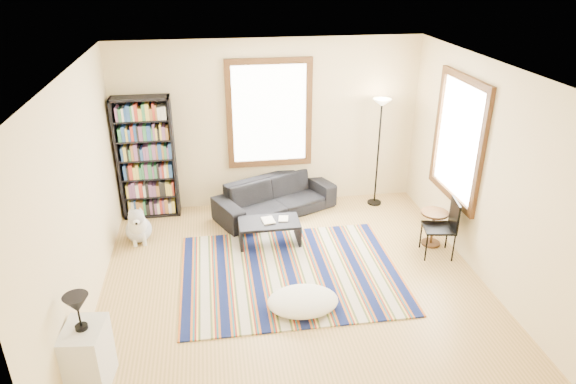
{
  "coord_description": "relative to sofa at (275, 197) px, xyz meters",
  "views": [
    {
      "loc": [
        -0.95,
        -5.58,
        3.96
      ],
      "look_at": [
        0.0,
        0.5,
        1.1
      ],
      "focal_mm": 32.0,
      "sensor_mm": 36.0,
      "label": 1
    }
  ],
  "objects": [
    {
      "name": "floor",
      "position": [
        -0.03,
        -2.05,
        -0.34
      ],
      "size": [
        5.0,
        5.0,
        0.1
      ],
      "primitive_type": "cube",
      "color": "tan",
      "rests_on": "ground"
    },
    {
      "name": "ceiling",
      "position": [
        -0.03,
        -2.05,
        2.56
      ],
      "size": [
        5.0,
        5.0,
        0.1
      ],
      "primitive_type": "cube",
      "color": "white",
      "rests_on": "floor"
    },
    {
      "name": "wall_back",
      "position": [
        -0.03,
        0.5,
        1.11
      ],
      "size": [
        5.0,
        0.1,
        2.8
      ],
      "primitive_type": "cube",
      "color": "beige",
      "rests_on": "floor"
    },
    {
      "name": "wall_front",
      "position": [
        -0.03,
        -4.6,
        1.11
      ],
      "size": [
        5.0,
        0.1,
        2.8
      ],
      "primitive_type": "cube",
      "color": "beige",
      "rests_on": "floor"
    },
    {
      "name": "wall_left",
      "position": [
        -2.58,
        -2.05,
        1.11
      ],
      "size": [
        0.1,
        5.0,
        2.8
      ],
      "primitive_type": "cube",
      "color": "beige",
      "rests_on": "floor"
    },
    {
      "name": "wall_right",
      "position": [
        2.52,
        -2.05,
        1.11
      ],
      "size": [
        0.1,
        5.0,
        2.8
      ],
      "primitive_type": "cube",
      "color": "beige",
      "rests_on": "floor"
    },
    {
      "name": "window_back",
      "position": [
        -0.03,
        0.42,
        1.31
      ],
      "size": [
        1.2,
        0.06,
        1.6
      ],
      "primitive_type": "cube",
      "color": "white",
      "rests_on": "wall_back"
    },
    {
      "name": "window_right",
      "position": [
        2.44,
        -1.25,
        1.31
      ],
      "size": [
        0.06,
        1.2,
        1.6
      ],
      "primitive_type": "cube",
      "color": "white",
      "rests_on": "wall_right"
    },
    {
      "name": "rug",
      "position": [
        -0.04,
        -1.82,
        -0.28
      ],
      "size": [
        2.94,
        2.35,
        0.02
      ],
      "primitive_type": "cube",
      "color": "#0D1541",
      "rests_on": "floor"
    },
    {
      "name": "sofa",
      "position": [
        0.0,
        0.0,
        0.0
      ],
      "size": [
        1.55,
        2.15,
        0.59
      ],
      "primitive_type": "imported",
      "rotation": [
        0.0,
        0.0,
        0.43
      ],
      "color": "black",
      "rests_on": "floor"
    },
    {
      "name": "bookshelf",
      "position": [
        -2.03,
        0.27,
        0.71
      ],
      "size": [
        0.9,
        0.3,
        2.0
      ],
      "primitive_type": "cube",
      "color": "black",
      "rests_on": "floor"
    },
    {
      "name": "coffee_table",
      "position": [
        -0.22,
        -0.96,
        -0.11
      ],
      "size": [
        1.0,
        0.71,
        0.36
      ],
      "primitive_type": "cube",
      "rotation": [
        0.0,
        0.0,
        -0.26
      ],
      "color": "black",
      "rests_on": "floor"
    },
    {
      "name": "book_a",
      "position": [
        -0.32,
        -0.96,
        0.08
      ],
      "size": [
        0.26,
        0.21,
        0.02
      ],
      "primitive_type": "imported",
      "rotation": [
        0.0,
        0.0,
        0.14
      ],
      "color": "beige",
      "rests_on": "coffee_table"
    },
    {
      "name": "book_b",
      "position": [
        -0.07,
        -0.91,
        0.07
      ],
      "size": [
        0.17,
        0.22,
        0.01
      ],
      "primitive_type": "imported",
      "rotation": [
        0.0,
        0.0,
        -0.18
      ],
      "color": "beige",
      "rests_on": "coffee_table"
    },
    {
      "name": "floor_cushion",
      "position": [
        -0.01,
        -2.6,
        -0.18
      ],
      "size": [
        1.04,
        0.9,
        0.22
      ],
      "primitive_type": "ellipsoid",
      "rotation": [
        0.0,
        0.0,
        0.32
      ],
      "color": "silver",
      "rests_on": "floor"
    },
    {
      "name": "floor_lamp",
      "position": [
        1.76,
        0.1,
        0.64
      ],
      "size": [
        0.35,
        0.35,
        1.86
      ],
      "primitive_type": null,
      "rotation": [
        0.0,
        0.0,
        0.19
      ],
      "color": "black",
      "rests_on": "floor"
    },
    {
      "name": "side_table",
      "position": [
        2.17,
        -1.37,
        -0.02
      ],
      "size": [
        0.48,
        0.48,
        0.54
      ],
      "primitive_type": "cylinder",
      "rotation": [
        0.0,
        0.0,
        -0.22
      ],
      "color": "#432810",
      "rests_on": "floor"
    },
    {
      "name": "folding_chair",
      "position": [
        2.12,
        -1.65,
        0.14
      ],
      "size": [
        0.48,
        0.47,
        0.86
      ],
      "primitive_type": "cube",
      "rotation": [
        0.0,
        0.0,
        -0.18
      ],
      "color": "black",
      "rests_on": "floor"
    },
    {
      "name": "white_cabinet",
      "position": [
        -2.33,
        -3.47,
        0.06
      ],
      "size": [
        0.43,
        0.54,
        0.7
      ],
      "primitive_type": "cube",
      "rotation": [
        0.0,
        0.0,
        -0.11
      ],
      "color": "silver",
      "rests_on": "floor"
    },
    {
      "name": "table_lamp",
      "position": [
        -2.33,
        -3.47,
        0.6
      ],
      "size": [
        0.25,
        0.25,
        0.38
      ],
      "primitive_type": null,
      "rotation": [
        0.0,
        0.0,
        -0.06
      ],
      "color": "black",
      "rests_on": "white_cabinet"
    },
    {
      "name": "dog",
      "position": [
        -2.16,
        -0.58,
        0.01
      ],
      "size": [
        0.49,
        0.65,
        0.6
      ],
      "primitive_type": null,
      "rotation": [
        0.0,
        0.0,
        0.11
      ],
      "color": "silver",
      "rests_on": "floor"
    }
  ]
}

